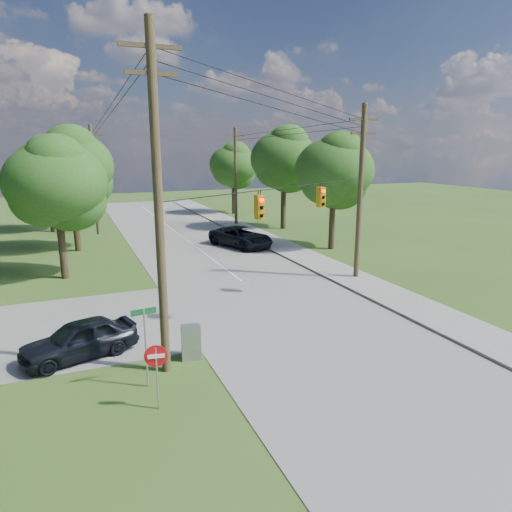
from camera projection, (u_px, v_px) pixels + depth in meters
name	position (u px, v px, depth m)	size (l,w,h in m)	color
ground	(284.00, 354.00, 18.17)	(140.00, 140.00, 0.00)	#2F4E1A
main_road	(276.00, 307.00, 23.41)	(10.00, 100.00, 0.03)	gray
sidewalk_east	(383.00, 291.00, 25.88)	(2.60, 100.00, 0.12)	gray
pole_sw	(158.00, 202.00, 15.38)	(2.00, 0.32, 12.00)	brown
pole_ne	(360.00, 191.00, 27.40)	(2.00, 0.32, 10.50)	brown
pole_north_e	(236.00, 176.00, 47.26)	(2.00, 0.32, 10.00)	brown
pole_north_w	(94.00, 179.00, 42.10)	(2.00, 0.32, 10.00)	brown
power_lines	(224.00, 128.00, 26.98)	(13.93, 29.62, 4.93)	black
traffic_signals	(293.00, 201.00, 21.83)	(4.91, 3.27, 1.05)	#CA900B
tree_w_near	(56.00, 183.00, 27.32)	(6.00, 6.00, 8.40)	#443322
tree_w_mid	(71.00, 167.00, 34.73)	(6.40, 6.40, 9.22)	#443322
tree_w_far	(47.00, 166.00, 43.06)	(6.00, 6.00, 8.73)	#443322
tree_e_near	(334.00, 170.00, 35.56)	(6.20, 6.20, 8.81)	#443322
tree_e_mid	(284.00, 159.00, 44.58)	(6.60, 6.60, 9.64)	#443322
tree_e_far	(233.00, 165.00, 55.23)	(5.80, 5.80, 8.32)	#443322
car_cross_dark	(79.00, 339.00, 17.64)	(1.76, 4.38, 1.49)	black
car_main_north	(241.00, 237.00, 37.52)	(2.71, 5.88, 1.63)	black
control_cabinet	(191.00, 342.00, 17.62)	(0.75, 0.54, 1.35)	#989A9D
do_not_enter_sign	(156.00, 362.00, 13.97)	(0.72, 0.15, 2.16)	#989A9D
street_name_sign	(145.00, 338.00, 15.26)	(0.85, 0.13, 2.85)	#989A9D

